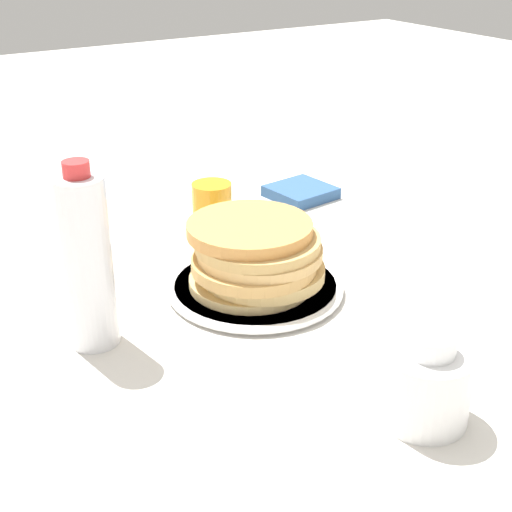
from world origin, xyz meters
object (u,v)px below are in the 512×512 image
at_px(pancake_stack, 256,256).
at_px(juice_glass, 212,206).
at_px(plate, 256,287).
at_px(cream_jug, 426,382).
at_px(water_bottle_near, 87,262).

bearing_deg(pancake_stack, juice_glass, 165.92).
bearing_deg(plate, pancake_stack, -32.17).
bearing_deg(juice_glass, cream_jug, -5.51).
distance_m(plate, water_bottle_near, 0.25).
bearing_deg(water_bottle_near, plate, 90.85).
distance_m(juice_glass, cream_jug, 0.54).
distance_m(plate, pancake_stack, 0.05).
distance_m(plate, cream_jug, 0.32).
bearing_deg(plate, water_bottle_near, -89.15).
height_order(plate, water_bottle_near, water_bottle_near).
distance_m(pancake_stack, juice_glass, 0.23).
relative_size(plate, juice_glass, 3.15).
height_order(juice_glass, water_bottle_near, water_bottle_near).
height_order(pancake_stack, water_bottle_near, water_bottle_near).
bearing_deg(cream_jug, water_bottle_near, -143.51).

